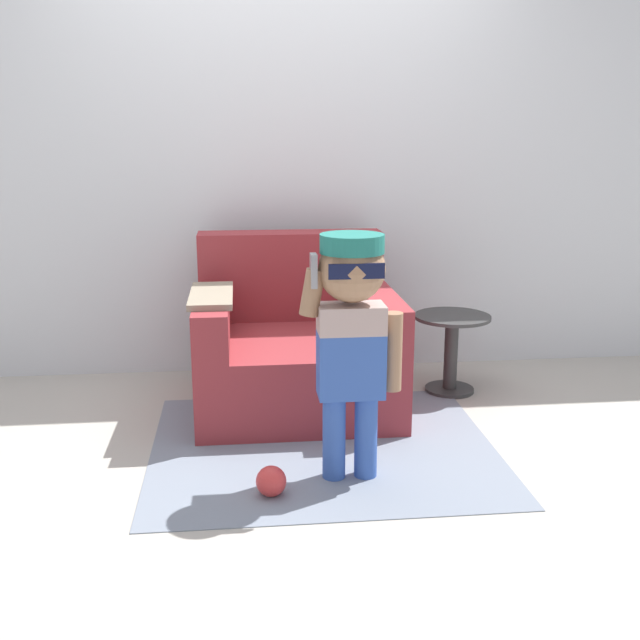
{
  "coord_description": "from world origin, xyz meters",
  "views": [
    {
      "loc": [
        -0.24,
        -3.62,
        1.41
      ],
      "look_at": [
        0.11,
        -0.35,
        0.57
      ],
      "focal_mm": 42.0,
      "sensor_mm": 36.0,
      "label": 1
    }
  ],
  "objects_px": {
    "armchair": "(295,345)",
    "side_table": "(451,345)",
    "toy_ball": "(271,481)",
    "person_child": "(352,319)"
  },
  "relations": [
    {
      "from": "side_table",
      "to": "toy_ball",
      "type": "xyz_separation_m",
      "value": [
        -1.04,
        -1.12,
        -0.2
      ]
    },
    {
      "from": "side_table",
      "to": "armchair",
      "type": "bearing_deg",
      "value": -176.1
    },
    {
      "from": "person_child",
      "to": "toy_ball",
      "type": "relative_size",
      "value": 8.34
    },
    {
      "from": "armchair",
      "to": "side_table",
      "type": "distance_m",
      "value": 0.87
    },
    {
      "from": "armchair",
      "to": "person_child",
      "type": "distance_m",
      "value": 1.01
    },
    {
      "from": "armchair",
      "to": "person_child",
      "type": "bearing_deg",
      "value": -80.25
    },
    {
      "from": "person_child",
      "to": "toy_ball",
      "type": "distance_m",
      "value": 0.71
    },
    {
      "from": "armchair",
      "to": "side_table",
      "type": "height_order",
      "value": "armchair"
    },
    {
      "from": "armchair",
      "to": "side_table",
      "type": "xyz_separation_m",
      "value": [
        0.86,
        0.06,
        -0.05
      ]
    },
    {
      "from": "armchair",
      "to": "toy_ball",
      "type": "distance_m",
      "value": 1.1
    }
  ]
}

